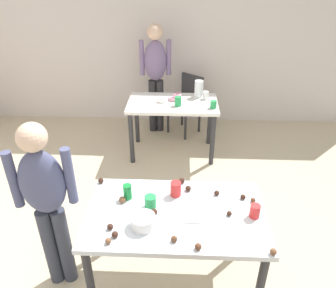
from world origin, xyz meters
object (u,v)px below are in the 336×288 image
(dining_table_far, at_px, (173,110))
(soda_can, at_px, (128,192))
(dining_table_near, at_px, (176,222))
(person_adult_far, at_px, (156,70))
(mixing_bowl, at_px, (143,221))
(pitcher_far, at_px, (199,89))
(chair_far_table, at_px, (187,101))
(person_girl_near, at_px, (46,197))

(dining_table_far, relative_size, soda_can, 9.48)
(dining_table_near, height_order, soda_can, soda_can)
(dining_table_far, distance_m, soda_can, 1.97)
(person_adult_far, height_order, mixing_bowl, person_adult_far)
(dining_table_near, bearing_deg, pitcher_far, 83.78)
(soda_can, bearing_deg, person_adult_far, 89.54)
(dining_table_near, xyz_separation_m, person_adult_far, (-0.36, 2.75, 0.31))
(dining_table_near, relative_size, soda_can, 10.80)
(mixing_bowl, height_order, pitcher_far, pitcher_far)
(dining_table_near, height_order, chair_far_table, chair_far_table)
(chair_far_table, height_order, soda_can, soda_can)
(dining_table_far, distance_m, pitcher_far, 0.45)
(chair_far_table, bearing_deg, dining_table_near, -92.39)
(chair_far_table, distance_m, soda_can, 2.68)
(pitcher_far, bearing_deg, dining_table_near, -96.22)
(dining_table_far, bearing_deg, pitcher_far, 31.30)
(person_adult_far, bearing_deg, mixing_bowl, -87.39)
(dining_table_near, relative_size, person_adult_far, 0.82)
(person_girl_near, bearing_deg, pitcher_far, 62.81)
(soda_can, bearing_deg, dining_table_near, -21.40)
(dining_table_near, height_order, person_adult_far, person_adult_far)
(mixing_bowl, relative_size, soda_can, 1.43)
(dining_table_near, xyz_separation_m, pitcher_far, (0.25, 2.29, 0.20))
(mixing_bowl, height_order, soda_can, soda_can)
(dining_table_near, distance_m, dining_table_far, 2.09)
(pitcher_far, bearing_deg, person_girl_near, -117.19)
(person_adult_far, bearing_deg, dining_table_near, -82.63)
(person_adult_far, relative_size, mixing_bowl, 9.20)
(chair_far_table, distance_m, mixing_bowl, 2.95)
(chair_far_table, height_order, person_girl_near, person_girl_near)
(dining_table_far, height_order, person_adult_far, person_adult_far)
(dining_table_near, bearing_deg, person_girl_near, -178.65)
(dining_table_near, distance_m, chair_far_table, 2.77)
(person_girl_near, bearing_deg, mixing_bowl, -10.29)
(mixing_bowl, bearing_deg, soda_can, 117.11)
(person_girl_near, bearing_deg, person_adult_far, 78.09)
(dining_table_far, relative_size, person_girl_near, 0.79)
(pitcher_far, bearing_deg, person_adult_far, 143.09)
(person_adult_far, xyz_separation_m, soda_can, (-0.02, -2.60, -0.16))
(person_adult_far, height_order, pitcher_far, person_adult_far)
(person_girl_near, xyz_separation_m, person_adult_far, (0.58, 2.77, 0.09))
(dining_table_near, relative_size, dining_table_far, 1.14)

